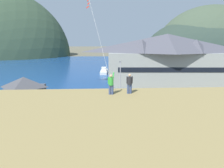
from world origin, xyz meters
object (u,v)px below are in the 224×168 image
object	(u,v)px
parked_car_front_row_end	(56,122)
moored_boat_outer_mooring	(126,73)
harbor_lodge	(166,58)
moored_boat_wharfside	(104,71)
parked_car_mid_row_near	(141,102)
storage_shed_near_lot	(25,92)
parked_car_front_row_red	(213,114)
person_companion	(130,83)
parked_car_mid_row_far	(87,101)
parking_light_pole	(120,78)
parked_car_mid_row_center	(197,100)
parked_car_back_row_left	(97,117)
parked_car_back_row_right	(4,123)
wharf_dock	(115,74)
parked_car_front_row_silver	(145,114)
person_kite_flyer	(111,83)
storage_shed_waterside	(125,75)

from	to	relation	value
parked_car_front_row_end	moored_boat_outer_mooring	bearing A→B (deg)	69.23
harbor_lodge	moored_boat_wharfside	world-z (taller)	harbor_lodge
moored_boat_outer_mooring	parked_car_mid_row_near	world-z (taller)	moored_boat_outer_mooring
storage_shed_near_lot	parked_car_mid_row_near	distance (m)	18.90
parked_car_front_row_red	parked_car_front_row_end	bearing A→B (deg)	-175.91
harbor_lodge	person_companion	xyz separation A→B (m)	(-13.11, -28.36, 0.73)
harbor_lodge	parked_car_mid_row_far	xyz separation A→B (m)	(-18.03, -15.31, -5.44)
parked_car_mid_row_far	parking_light_pole	bearing A→B (deg)	31.01
moored_boat_wharfside	parking_light_pole	world-z (taller)	parking_light_pole
parked_car_mid_row_center	parking_light_pole	xyz separation A→B (m)	(-12.74, 3.56, 3.08)
moored_boat_outer_mooring	parking_light_pole	bearing A→B (deg)	-99.94
parked_car_front_row_end	harbor_lodge	bearing A→B (deg)	46.95
moored_boat_wharfside	parked_car_mid_row_near	bearing A→B (deg)	-79.42
parked_car_mid_row_near	parking_light_pole	distance (m)	6.00
parked_car_mid_row_far	moored_boat_outer_mooring	bearing A→B (deg)	69.94
moored_boat_outer_mooring	parked_car_mid_row_center	world-z (taller)	moored_boat_outer_mooring
parked_car_back_row_left	parked_car_back_row_right	distance (m)	11.18
moored_boat_wharfside	parked_car_back_row_left	bearing A→B (deg)	-91.58
parked_car_mid_row_near	parked_car_mid_row_center	bearing A→B (deg)	3.53
wharf_dock	moored_boat_outer_mooring	size ratio (longest dim) A/B	1.95
harbor_lodge	parked_car_front_row_silver	size ratio (longest dim) A/B	6.97
parked_car_mid_row_center	person_kite_flyer	bearing A→B (deg)	-139.11
person_kite_flyer	storage_shed_waterside	bearing A→B (deg)	80.96
harbor_lodge	person_kite_flyer	xyz separation A→B (m)	(-14.71, -28.52, 0.75)
storage_shed_waterside	moored_boat_outer_mooring	bearing A→B (deg)	80.48
storage_shed_near_lot	parked_car_front_row_red	bearing A→B (deg)	-13.10
storage_shed_waterside	parked_car_back_row_right	bearing A→B (deg)	-126.03
harbor_lodge	moored_boat_wharfside	xyz separation A→B (m)	(-15.21, 15.47, -5.78)
wharf_dock	storage_shed_waterside	bearing A→B (deg)	-81.75
moored_boat_outer_mooring	person_companion	distance (m)	40.68
storage_shed_near_lot	parked_car_front_row_silver	size ratio (longest dim) A/B	1.37
harbor_lodge	parked_car_mid_row_far	size ratio (longest dim) A/B	6.94
parked_car_back_row_right	person_kite_flyer	distance (m)	15.17
wharf_dock	parked_car_front_row_end	distance (m)	37.01
parked_car_back_row_left	parked_car_front_row_silver	xyz separation A→B (m)	(6.42, 0.70, 0.00)
moored_boat_wharfside	parked_car_mid_row_center	size ratio (longest dim) A/B	1.62
wharf_dock	storage_shed_near_lot	bearing A→B (deg)	-120.39
moored_boat_outer_mooring	parked_car_front_row_silver	size ratio (longest dim) A/B	1.70
parked_car_back_row_right	person_kite_flyer	world-z (taller)	person_kite_flyer
wharf_dock	parked_car_mid_row_far	distance (m)	29.04
person_kite_flyer	person_companion	xyz separation A→B (m)	(1.59, 0.16, -0.02)
parked_car_mid_row_center	wharf_dock	bearing A→B (deg)	113.11
parked_car_mid_row_far	parked_car_front_row_red	distance (m)	18.54
moored_boat_outer_mooring	parked_car_back_row_right	bearing A→B (deg)	-119.06
storage_shed_near_lot	parked_car_back_row_left	distance (m)	13.80
moored_boat_outer_mooring	parked_car_mid_row_center	distance (m)	28.30
parked_car_front_row_red	parked_car_front_row_end	distance (m)	20.82
storage_shed_waterside	person_kite_flyer	distance (m)	30.30
person_companion	parking_light_pole	bearing A→B (deg)	87.33
storage_shed_near_lot	harbor_lodge	bearing A→B (deg)	27.79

